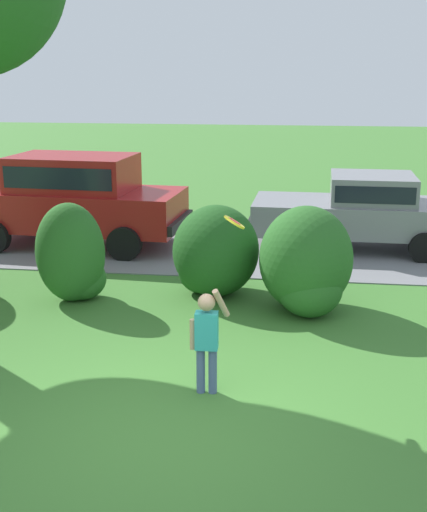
{
  "coord_description": "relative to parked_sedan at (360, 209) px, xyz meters",
  "views": [
    {
      "loc": [
        1.43,
        -6.3,
        3.65
      ],
      "look_at": [
        0.19,
        2.89,
        1.1
      ],
      "focal_mm": 47.91,
      "sensor_mm": 36.0,
      "label": 1
    }
  ],
  "objects": [
    {
      "name": "ground_plane",
      "position": [
        -2.59,
        -7.88,
        -0.85
      ],
      "size": [
        80.0,
        80.0,
        0.0
      ],
      "primitive_type": "plane",
      "color": "#3D752D"
    },
    {
      "name": "driveway_strip",
      "position": [
        -2.59,
        -0.29,
        -0.84
      ],
      "size": [
        28.0,
        4.4,
        0.02
      ],
      "primitive_type": "cube",
      "color": "slate",
      "rests_on": "ground"
    },
    {
      "name": "shrub_centre_left",
      "position": [
        -4.82,
        -4.02,
        -0.13
      ],
      "size": [
        1.12,
        0.96,
        1.62
      ],
      "color": "#286023",
      "rests_on": "ground"
    },
    {
      "name": "shrub_centre",
      "position": [
        -2.61,
        -3.39,
        -0.14
      ],
      "size": [
        1.43,
        1.61,
        1.51
      ],
      "color": "#1E511C",
      "rests_on": "ground"
    },
    {
      "name": "shrub_centre_right",
      "position": [
        -1.09,
        -4.02,
        -0.1
      ],
      "size": [
        1.44,
        1.6,
        1.65
      ],
      "color": "#286023",
      "rests_on": "ground"
    },
    {
      "name": "parked_sedan",
      "position": [
        0.0,
        0.0,
        0.0
      ],
      "size": [
        4.44,
        2.17,
        1.56
      ],
      "color": "gray",
      "rests_on": "ground"
    },
    {
      "name": "parked_suv",
      "position": [
        -5.95,
        -0.56,
        0.23
      ],
      "size": [
        4.81,
        2.33,
        1.92
      ],
      "color": "maroon",
      "rests_on": "ground"
    },
    {
      "name": "child_thrower",
      "position": [
        -2.21,
        -6.98,
        -0.13
      ],
      "size": [
        0.45,
        0.27,
        1.29
      ],
      "color": "#4C608C",
      "rests_on": "ground"
    },
    {
      "name": "frisbee",
      "position": [
        -1.96,
        -6.4,
        1.07
      ],
      "size": [
        0.27,
        0.28,
        0.2
      ],
      "color": "yellow"
    }
  ]
}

